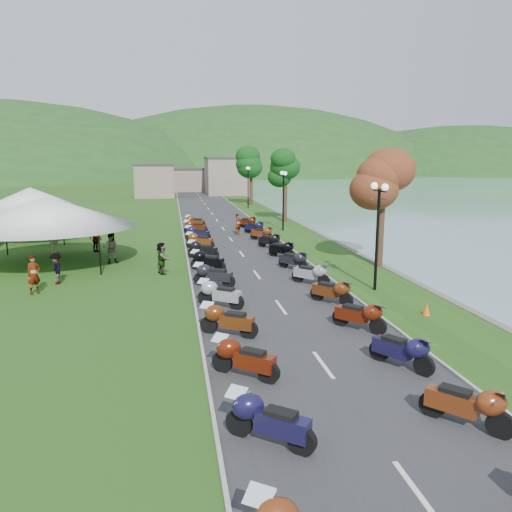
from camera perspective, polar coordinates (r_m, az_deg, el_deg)
name	(u,v)px	position (r m, az deg, el deg)	size (l,w,h in m)	color
road	(223,229)	(44.31, -3.80, 3.14)	(7.00, 120.00, 0.02)	#323235
hills_backdrop	(182,173)	(203.80, -8.41, 9.32)	(360.00, 120.00, 76.00)	#285621
far_building	(185,179)	(88.77, -8.09, 8.69)	(18.00, 16.00, 5.00)	gray
moto_row_left	(218,285)	(22.64, -4.42, -3.27)	(2.60, 47.44, 1.10)	#331411
moto_row_right	(309,274)	(24.77, 6.13, -2.04)	(2.60, 42.86, 1.10)	#331411
vendor_tent_main	(47,231)	(31.59, -22.73, 2.69)	(6.69, 6.69, 4.00)	white
vendor_tent_side	(32,214)	(41.55, -24.23, 4.42)	(5.50, 5.50, 4.00)	white
tree_lakeside	(382,198)	(29.23, 14.17, 6.40)	(2.82, 2.82, 7.84)	#124E15
pedestrian_a	(35,294)	(25.22, -23.90, -4.00)	(0.67, 0.49, 1.84)	slate
pedestrian_b	(112,263)	(31.04, -16.18, -0.77)	(0.89, 0.49, 1.84)	slate
pedestrian_c	(57,284)	(26.81, -21.76, -2.98)	(1.00, 0.41, 1.55)	slate
traffic_cone_near	(239,354)	(15.60, -1.91, -11.09)	(0.36, 0.36, 0.56)	#F2590C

